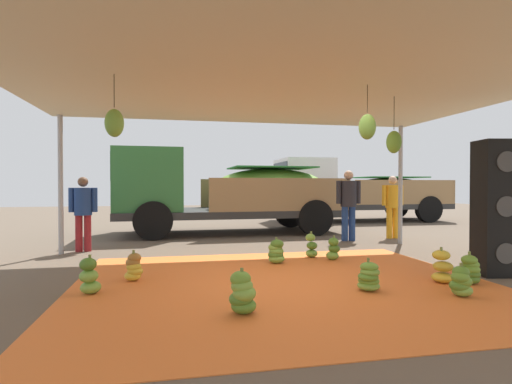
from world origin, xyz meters
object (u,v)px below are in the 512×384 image
at_px(banana_bunch_9, 369,277).
at_px(speaker_stack, 494,208).
at_px(banana_bunch_7, 276,252).
at_px(banana_bunch_8, 461,282).
at_px(banana_bunch_3, 442,268).
at_px(cargo_truck_main, 224,191).
at_px(banana_bunch_0, 134,268).
at_px(banana_bunch_1, 242,294).
at_px(banana_bunch_4, 89,277).
at_px(worker_2, 83,208).
at_px(worker_1, 348,200).
at_px(banana_bunch_6, 311,246).
at_px(banana_bunch_2, 333,250).
at_px(cargo_truck_far, 353,191).
at_px(banana_bunch_5, 470,270).
at_px(worker_0, 393,202).

height_order(banana_bunch_9, speaker_stack, speaker_stack).
xyz_separation_m(banana_bunch_7, banana_bunch_8, (1.73, -2.56, -0.02)).
distance_m(banana_bunch_3, cargo_truck_main, 7.11).
bearing_deg(banana_bunch_3, banana_bunch_7, 136.87).
height_order(banana_bunch_0, banana_bunch_1, banana_bunch_1).
distance_m(banana_bunch_4, speaker_stack, 6.00).
bearing_deg(worker_2, banana_bunch_8, -40.70).
xyz_separation_m(banana_bunch_0, banana_bunch_4, (-0.49, -0.65, 0.03)).
xyz_separation_m(banana_bunch_3, banana_bunch_9, (-1.25, -0.22, -0.03)).
bearing_deg(speaker_stack, worker_1, 97.95).
bearing_deg(worker_2, banana_bunch_9, -43.42).
bearing_deg(banana_bunch_1, banana_bunch_7, 68.42).
bearing_deg(banana_bunch_9, banana_bunch_6, 88.15).
distance_m(banana_bunch_6, banana_bunch_9, 2.50).
bearing_deg(banana_bunch_4, worker_1, 36.75).
height_order(banana_bunch_4, speaker_stack, speaker_stack).
height_order(banana_bunch_7, worker_1, worker_1).
bearing_deg(banana_bunch_0, banana_bunch_9, -21.36).
distance_m(banana_bunch_9, speaker_stack, 2.56).
xyz_separation_m(banana_bunch_2, cargo_truck_far, (3.98, 7.65, 0.99)).
height_order(banana_bunch_9, worker_1, worker_1).
bearing_deg(banana_bunch_3, cargo_truck_main, 109.35).
distance_m(banana_bunch_2, banana_bunch_7, 1.13).
distance_m(banana_bunch_4, cargo_truck_main, 6.85).
relative_size(banana_bunch_5, worker_2, 0.29).
bearing_deg(banana_bunch_1, worker_0, 47.64).
xyz_separation_m(banana_bunch_4, banana_bunch_9, (3.59, -0.56, -0.04)).
xyz_separation_m(banana_bunch_1, speaker_stack, (4.16, 1.13, 0.82)).
bearing_deg(speaker_stack, banana_bunch_5, -150.36).
bearing_deg(worker_1, banana_bunch_7, -135.22).
xyz_separation_m(banana_bunch_3, worker_2, (-5.66, 3.96, 0.70)).
distance_m(worker_1, worker_2, 6.22).
relative_size(banana_bunch_0, speaker_stack, 0.21).
xyz_separation_m(banana_bunch_1, worker_0, (4.94, 5.41, 0.73)).
xyz_separation_m(banana_bunch_0, banana_bunch_8, (4.10, -1.69, -0.01)).
height_order(worker_1, speaker_stack, speaker_stack).
bearing_deg(worker_0, banana_bunch_4, -147.82).
distance_m(worker_2, speaker_stack, 7.70).
height_order(banana_bunch_1, banana_bunch_7, banana_bunch_1).
height_order(banana_bunch_2, banana_bunch_9, banana_bunch_2).
xyz_separation_m(banana_bunch_2, worker_0, (2.75, 2.63, 0.76)).
relative_size(banana_bunch_5, banana_bunch_9, 1.04).
height_order(banana_bunch_4, banana_bunch_8, banana_bunch_4).
relative_size(banana_bunch_0, banana_bunch_8, 1.06).
bearing_deg(banana_bunch_2, cargo_truck_main, 107.40).
relative_size(banana_bunch_4, banana_bunch_9, 1.16).
relative_size(banana_bunch_3, banana_bunch_4, 1.00).
distance_m(banana_bunch_5, cargo_truck_far, 10.18).
bearing_deg(worker_1, banana_bunch_5, -92.54).
bearing_deg(banana_bunch_8, speaker_stack, 36.07).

